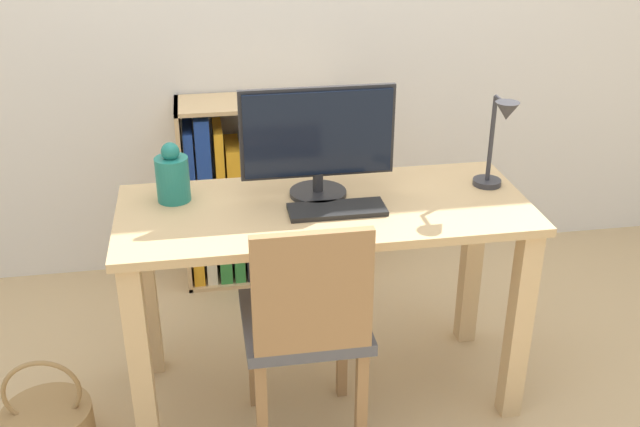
% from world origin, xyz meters
% --- Properties ---
extents(ground_plane, '(10.00, 10.00, 0.00)m').
position_xyz_m(ground_plane, '(0.00, 0.00, 0.00)').
color(ground_plane, tan).
extents(desk, '(1.38, 0.58, 0.77)m').
position_xyz_m(desk, '(0.00, 0.00, 0.61)').
color(desk, tan).
rests_on(desk, ground_plane).
extents(monitor, '(0.52, 0.20, 0.38)m').
position_xyz_m(monitor, '(-0.01, 0.09, 0.97)').
color(monitor, '#232326').
rests_on(monitor, desk).
extents(keyboard, '(0.32, 0.12, 0.02)m').
position_xyz_m(keyboard, '(0.03, -0.05, 0.78)').
color(keyboard, black).
rests_on(keyboard, desk).
extents(vase, '(0.11, 0.11, 0.21)m').
position_xyz_m(vase, '(-0.50, 0.13, 0.85)').
color(vase, '#1E7266').
rests_on(vase, desk).
extents(desk_lamp, '(0.10, 0.19, 0.34)m').
position_xyz_m(desk_lamp, '(0.60, 0.02, 0.97)').
color(desk_lamp, '#2D2D33').
rests_on(desk_lamp, desk).
extents(chair, '(0.40, 0.40, 0.87)m').
position_xyz_m(chair, '(-0.10, -0.26, 0.48)').
color(chair, '#4C4C51').
rests_on(chair, ground_plane).
extents(bookshelf, '(0.75, 0.28, 0.86)m').
position_xyz_m(bookshelf, '(-0.24, 0.91, 0.42)').
color(bookshelf, tan).
rests_on(bookshelf, ground_plane).
extents(basket, '(0.30, 0.30, 0.36)m').
position_xyz_m(basket, '(-0.97, -0.16, 0.09)').
color(basket, '#997547').
rests_on(basket, ground_plane).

